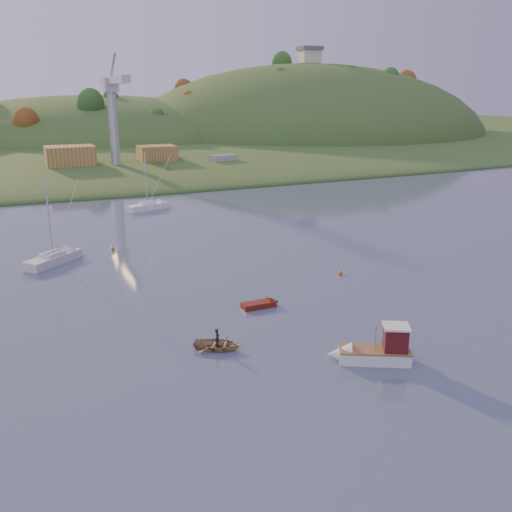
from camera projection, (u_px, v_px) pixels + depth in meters
name	position (u px, v px, depth m)	size (l,w,h in m)	color
ground	(507.00, 481.00, 30.14)	(500.00, 500.00, 0.00)	#37415B
far_shore	(61.00, 140.00, 232.09)	(620.00, 220.00, 1.50)	#305120
shore_slope	(83.00, 157.00, 175.02)	(640.00, 150.00, 7.00)	#305120
hill_center	(94.00, 143.00, 218.40)	(140.00, 120.00, 36.00)	#305120
hill_right	(308.00, 139.00, 238.14)	(150.00, 130.00, 60.00)	#305120
hilltop_house	(310.00, 54.00, 228.74)	(9.00, 7.00, 6.45)	beige
hillside_trees	(75.00, 151.00, 192.58)	(280.00, 50.00, 32.00)	#264B1A
wharf	(128.00, 169.00, 138.86)	(42.00, 16.00, 2.40)	slate
shed_west	(70.00, 156.00, 133.69)	(11.00, 8.00, 4.80)	#976232
shed_east	(157.00, 154.00, 142.81)	(9.00, 7.00, 4.00)	#976232
dock_crane	(113.00, 102.00, 130.04)	(3.20, 28.00, 20.30)	#B7B7BC
fishing_boat	(369.00, 351.00, 43.21)	(6.45, 4.66, 4.00)	silver
sailboat_near	(53.00, 258.00, 67.59)	(7.16, 6.75, 10.51)	silver
sailboat_far	(147.00, 206.00, 97.97)	(7.48, 4.26, 9.94)	white
canoe	(217.00, 345.00, 45.39)	(2.68, 3.76, 0.78)	#9A7C55
paddler	(217.00, 341.00, 45.29)	(0.54, 0.36, 1.49)	black
red_tender	(265.00, 304.00, 54.42)	(3.81, 1.37, 1.29)	#59190C
work_vessel	(223.00, 165.00, 144.31)	(16.48, 8.73, 4.03)	slate
buoy_1	(341.00, 273.00, 63.64)	(0.50, 0.50, 0.50)	#F65B0C
buoy_3	(113.00, 249.00, 73.17)	(0.50, 0.50, 0.50)	#F65B0C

